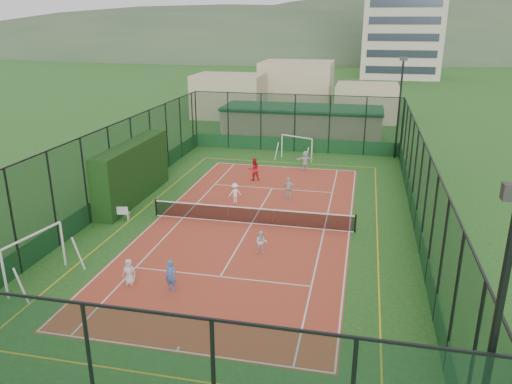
{
  "coord_description": "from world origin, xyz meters",
  "views": [
    {
      "loc": [
        5.83,
        -25.62,
        10.94
      ],
      "look_at": [
        -0.19,
        2.05,
        1.2
      ],
      "focal_mm": 35.0,
      "sensor_mm": 36.0,
      "label": 1
    }
  ],
  "objects_px": {
    "futsal_goal_far": "(297,148)",
    "child_near_right": "(261,242)",
    "futsal_goal_near": "(35,258)",
    "coach": "(254,169)",
    "floodlight_ne": "(399,109)",
    "white_bench": "(116,213)",
    "child_near_mid": "(171,276)",
    "floodlight_se": "(486,380)",
    "clubhouse": "(302,123)",
    "child_far_right": "(289,188)",
    "child_far_left": "(235,193)",
    "child_near_left": "(129,272)",
    "child_far_back": "(305,160)"
  },
  "relations": [
    {
      "from": "child_near_right",
      "to": "coach",
      "type": "distance_m",
      "value": 12.02
    },
    {
      "from": "child_near_mid",
      "to": "child_near_right",
      "type": "relative_size",
      "value": 1.18
    },
    {
      "from": "futsal_goal_near",
      "to": "child_near_mid",
      "type": "height_order",
      "value": "futsal_goal_near"
    },
    {
      "from": "child_near_right",
      "to": "clubhouse",
      "type": "bearing_deg",
      "value": 83.75
    },
    {
      "from": "child_far_right",
      "to": "coach",
      "type": "bearing_deg",
      "value": -37.27
    },
    {
      "from": "floodlight_ne",
      "to": "futsal_goal_near",
      "type": "bearing_deg",
      "value": -123.22
    },
    {
      "from": "white_bench",
      "to": "child_far_left",
      "type": "relative_size",
      "value": 1.22
    },
    {
      "from": "white_bench",
      "to": "futsal_goal_near",
      "type": "distance_m",
      "value": 7.4
    },
    {
      "from": "child_near_mid",
      "to": "child_far_right",
      "type": "height_order",
      "value": "child_far_right"
    },
    {
      "from": "floodlight_ne",
      "to": "white_bench",
      "type": "xyz_separation_m",
      "value": [
        -16.4,
        -17.67,
        -3.69
      ]
    },
    {
      "from": "clubhouse",
      "to": "child_far_right",
      "type": "distance_m",
      "value": 17.44
    },
    {
      "from": "futsal_goal_near",
      "to": "child_far_left",
      "type": "bearing_deg",
      "value": -16.38
    },
    {
      "from": "futsal_goal_far",
      "to": "child_far_left",
      "type": "bearing_deg",
      "value": -77.73
    },
    {
      "from": "child_far_right",
      "to": "child_near_mid",
      "type": "bearing_deg",
      "value": 86.56
    },
    {
      "from": "futsal_goal_far",
      "to": "child_near_right",
      "type": "distance_m",
      "value": 17.95
    },
    {
      "from": "floodlight_se",
      "to": "floodlight_ne",
      "type": "bearing_deg",
      "value": 90.0
    },
    {
      "from": "clubhouse",
      "to": "futsal_goal_far",
      "type": "bearing_deg",
      "value": -85.73
    },
    {
      "from": "child_far_back",
      "to": "coach",
      "type": "relative_size",
      "value": 0.91
    },
    {
      "from": "white_bench",
      "to": "futsal_goal_near",
      "type": "height_order",
      "value": "futsal_goal_near"
    },
    {
      "from": "child_near_left",
      "to": "coach",
      "type": "bearing_deg",
      "value": 76.34
    },
    {
      "from": "futsal_goal_far",
      "to": "coach",
      "type": "height_order",
      "value": "futsal_goal_far"
    },
    {
      "from": "child_near_left",
      "to": "child_far_back",
      "type": "height_order",
      "value": "child_far_back"
    },
    {
      "from": "futsal_goal_near",
      "to": "child_near_right",
      "type": "xyz_separation_m",
      "value": [
        9.12,
        4.79,
        -0.5
      ]
    },
    {
      "from": "child_far_right",
      "to": "coach",
      "type": "height_order",
      "value": "coach"
    },
    {
      "from": "white_bench",
      "to": "child_far_left",
      "type": "height_order",
      "value": "child_far_left"
    },
    {
      "from": "white_bench",
      "to": "floodlight_se",
      "type": "bearing_deg",
      "value": -55.4
    },
    {
      "from": "floodlight_se",
      "to": "child_near_mid",
      "type": "height_order",
      "value": "floodlight_se"
    },
    {
      "from": "floodlight_se",
      "to": "coach",
      "type": "relative_size",
      "value": 5.0
    },
    {
      "from": "floodlight_ne",
      "to": "child_near_mid",
      "type": "distance_m",
      "value": 26.87
    },
    {
      "from": "clubhouse",
      "to": "child_near_right",
      "type": "relative_size",
      "value": 12.92
    },
    {
      "from": "child_near_right",
      "to": "child_far_back",
      "type": "bearing_deg",
      "value": 79.53
    },
    {
      "from": "futsal_goal_near",
      "to": "child_near_right",
      "type": "relative_size",
      "value": 2.88
    },
    {
      "from": "floodlight_ne",
      "to": "futsal_goal_far",
      "type": "xyz_separation_m",
      "value": [
        -8.02,
        -2.32,
        -3.16
      ]
    },
    {
      "from": "clubhouse",
      "to": "child_near_left",
      "type": "height_order",
      "value": "clubhouse"
    },
    {
      "from": "floodlight_ne",
      "to": "child_near_left",
      "type": "relative_size",
      "value": 6.97
    },
    {
      "from": "floodlight_ne",
      "to": "white_bench",
      "type": "bearing_deg",
      "value": -132.86
    },
    {
      "from": "futsal_goal_far",
      "to": "child_near_left",
      "type": "height_order",
      "value": "futsal_goal_far"
    },
    {
      "from": "floodlight_se",
      "to": "child_far_left",
      "type": "relative_size",
      "value": 6.48
    },
    {
      "from": "child_near_mid",
      "to": "child_far_left",
      "type": "xyz_separation_m",
      "value": [
        -0.09,
        11.14,
        -0.06
      ]
    },
    {
      "from": "futsal_goal_near",
      "to": "child_near_mid",
      "type": "distance_m",
      "value": 6.12
    },
    {
      "from": "futsal_goal_near",
      "to": "coach",
      "type": "height_order",
      "value": "futsal_goal_near"
    },
    {
      "from": "child_far_left",
      "to": "child_near_mid",
      "type": "bearing_deg",
      "value": 56.73
    },
    {
      "from": "child_near_left",
      "to": "coach",
      "type": "xyz_separation_m",
      "value": [
        2.04,
        15.87,
        0.23
      ]
    },
    {
      "from": "child_near_left",
      "to": "child_far_right",
      "type": "relative_size",
      "value": 0.83
    },
    {
      "from": "floodlight_se",
      "to": "white_bench",
      "type": "xyz_separation_m",
      "value": [
        -16.4,
        15.53,
        -3.69
      ]
    },
    {
      "from": "clubhouse",
      "to": "white_bench",
      "type": "height_order",
      "value": "clubhouse"
    },
    {
      "from": "child_near_left",
      "to": "child_far_left",
      "type": "distance_m",
      "value": 11.2
    },
    {
      "from": "futsal_goal_near",
      "to": "child_far_right",
      "type": "distance_m",
      "value": 16.01
    },
    {
      "from": "floodlight_ne",
      "to": "clubhouse",
      "type": "distance_m",
      "value": 10.47
    },
    {
      "from": "floodlight_ne",
      "to": "child_near_left",
      "type": "distance_m",
      "value": 27.61
    }
  ]
}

